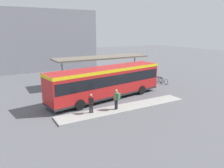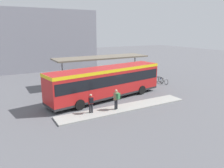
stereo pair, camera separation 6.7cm
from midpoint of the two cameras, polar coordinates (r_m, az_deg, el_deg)
name	(u,v)px [view 2 (the right image)]	position (r m, az deg, el deg)	size (l,w,h in m)	color
ground_plane	(107,98)	(22.22, -1.30, -3.74)	(120.00, 120.00, 0.00)	#5B5B60
curb_island	(125,108)	(19.43, 3.47, -6.22)	(12.33, 1.80, 0.12)	#9E9E99
city_bus	(107,81)	(21.74, -1.31, 0.90)	(12.60, 4.43, 3.16)	red
pedestrian_waiting	(117,98)	(18.56, 1.29, -3.69)	(0.52, 0.56, 1.76)	#232328
pedestrian_companion	(91,102)	(17.87, -5.41, -4.74)	(0.42, 0.45, 1.61)	#232328
bicycle_white	(164,81)	(28.84, 13.45, 0.78)	(0.48, 1.72, 0.74)	black
bicycle_blue	(159,80)	(29.31, 12.33, 1.06)	(0.48, 1.75, 0.76)	black
bicycle_yellow	(157,79)	(30.04, 11.80, 1.37)	(0.48, 1.67, 0.73)	black
bicycle_orange	(152,78)	(30.36, 10.36, 1.57)	(0.48, 1.68, 0.73)	black
station_shelter	(102,58)	(28.06, -2.66, 6.88)	(12.21, 3.43, 3.43)	#706656
potted_planter_near_shelter	(136,79)	(27.83, 6.27, 1.35)	(1.01, 1.01, 1.41)	slate
station_building	(14,40)	(43.62, -24.24, 10.51)	(26.29, 13.75, 10.10)	gray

